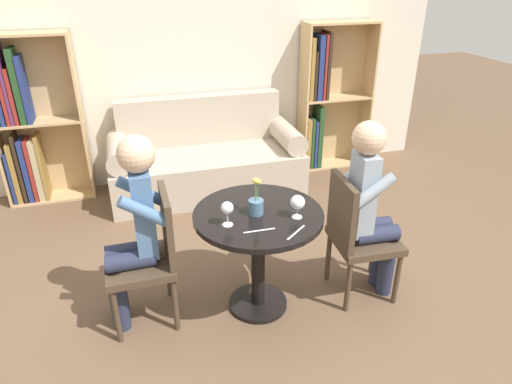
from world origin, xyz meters
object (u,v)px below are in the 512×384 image
Objects in this scene: wine_glass_left at (227,209)px; couch at (206,161)px; person_right at (371,206)px; wine_glass_right at (298,203)px; bookshelf_left at (28,126)px; person_left at (133,228)px; flower_vase at (256,202)px; chair_right at (356,233)px; bookshelf_right at (325,99)px; chair_left at (151,253)px.

couch is at bearing 83.77° from wine_glass_left.
person_right reaches higher than wine_glass_right.
person_left is (0.86, -2.05, -0.06)m from bookshelf_left.
wine_glass_right is 0.25m from flower_vase.
chair_right is 6.06× the size of wine_glass_right.
bookshelf_right reaches higher than wine_glass_left.
wine_glass_left is 1.03× the size of wine_glass_right.
person_right is at bearing -92.08° from chair_right.
wine_glass_left is at bearing -57.90° from bookshelf_left.
chair_right is at bearing 9.14° from wine_glass_right.
couch is 2.11× the size of chair_left.
person_right is (1.52, -0.15, -0.01)m from person_left.
wine_glass_left reaches higher than wine_glass_right.
chair_right is 0.21m from person_right.
bookshelf_right reaches higher than chair_left.
bookshelf_right is 6.34× the size of flower_vase.
bookshelf_left is 10.67× the size of wine_glass_right.
bookshelf_left is 2.68m from flower_vase.
chair_left is 1.36m from chair_right.
couch is 1.20× the size of bookshelf_left.
person_right is (2.38, -2.20, -0.07)m from bookshelf_left.
person_left is 1.00m from wine_glass_right.
person_right is 0.99m from wine_glass_left.
flower_vase reaches higher than couch.
chair_left is 0.70× the size of person_right.
wine_glass_left is at bearing -156.94° from flower_vase.
chair_right is 1.45m from person_left.
chair_left is at bearing 86.97° from chair_right.
bookshelf_right is at bearing 134.06° from chair_left.
person_right reaches higher than chair_left.
person_left reaches higher than chair_left.
chair_left is 1.00× the size of chair_right.
wine_glass_left is (0.54, -0.19, 0.15)m from person_left.
bookshelf_right is 2.30m from person_right.
person_left is 0.76m from flower_vase.
bookshelf_right is 1.76× the size of chair_right.
flower_vase is (-0.02, -1.89, 0.50)m from couch.
wine_glass_left is (-0.98, -0.04, 0.15)m from person_right.
person_left is (-1.43, 0.14, 0.20)m from chair_right.
wine_glass_left is 0.43m from wine_glass_right.
couch is 1.98m from person_left.
flower_vase is at bearing 89.80° from chair_right.
bookshelf_left is 2.27m from chair_left.
wine_glass_left is at bearing 95.98° from chair_right.
bookshelf_left reaches higher than person_left.
bookshelf_left reaches higher than person_right.
bookshelf_right reaches higher than couch.
wine_glass_left is at bearing 95.28° from person_right.
flower_vase reaches higher than chair_left.
couch is 1.49× the size of person_left.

